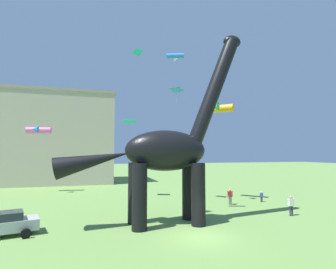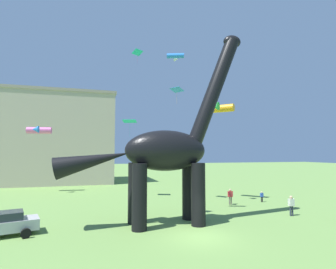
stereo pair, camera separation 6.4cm
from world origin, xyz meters
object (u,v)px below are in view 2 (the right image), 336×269
parked_sedan_left (3,224)px  person_vendor_side (230,195)px  person_strolling_adult (291,204)px  person_watching_child (262,196)px  kite_high_left (130,121)px  kite_far_left (137,52)px  kite_mid_left (38,130)px  kite_drifting (176,57)px  kite_far_right (219,108)px  dinosaur_sculpture (165,151)px  kite_trailing (177,90)px

parked_sedan_left → person_vendor_side: (19.65, 5.56, 0.19)m
person_strolling_adult → parked_sedan_left: bearing=-121.2°
person_watching_child → kite_high_left: kite_high_left is taller
person_vendor_side → person_strolling_adult: (2.57, -5.99, 0.05)m
kite_high_left → person_strolling_adult: bearing=-46.6°
person_watching_child → kite_far_left: kite_far_left is taller
person_watching_child → kite_high_left: 17.64m
person_strolling_adult → kite_mid_left: size_ratio=0.53×
kite_drifting → kite_far_left: 4.08m
kite_far_right → person_watching_child: bearing=-23.6°
kite_far_right → kite_drifting: size_ratio=2.04×
kite_mid_left → person_strolling_adult: bearing=-40.3°
person_watching_child → dinosaur_sculpture: bearing=68.3°
kite_drifting → kite_far_left: kite_drifting is taller
kite_trailing → kite_far_left: 9.48m
kite_trailing → kite_drifting: 6.47m
kite_far_right → kite_drifting: bearing=-143.6°
kite_far_right → kite_trailing: bearing=170.3°
person_vendor_side → kite_far_right: kite_far_right is taller
kite_mid_left → kite_high_left: 13.64m
dinosaur_sculpture → kite_high_left: dinosaur_sculpture is taller
dinosaur_sculpture → kite_drifting: dinosaur_sculpture is taller
person_watching_child → kite_drifting: (-11.04, -3.30, 13.51)m
parked_sedan_left → kite_far_right: (19.58, 7.69, 9.81)m
parked_sedan_left → kite_drifting: kite_drifting is taller
dinosaur_sculpture → person_strolling_adult: bearing=15.8°
parked_sedan_left → kite_far_left: bearing=-8.5°
dinosaur_sculpture → parked_sedan_left: bearing=-162.9°
kite_mid_left → person_watching_child: bearing=-28.8°
kite_high_left → person_watching_child: bearing=-26.0°
person_watching_child → kite_mid_left: size_ratio=0.36×
kite_drifting → kite_far_left: bearing=-157.9°
parked_sedan_left → kite_far_right: 23.21m
kite_drifting → kite_far_left: size_ratio=1.48×
kite_high_left → kite_far_left: size_ratio=1.88×
person_vendor_side → kite_drifting: (-6.98, -2.98, 13.22)m
kite_high_left → kite_drifting: bearing=-74.5°
kite_far_left → person_watching_child: bearing=18.0°
kite_mid_left → parked_sedan_left: bearing=-85.2°
kite_far_left → dinosaur_sculpture: bearing=-29.6°
person_watching_child → kite_far_right: kite_far_right is taller
dinosaur_sculpture → kite_far_right: dinosaur_sculpture is taller
person_vendor_side → person_strolling_adult: size_ratio=0.95×
person_strolling_adult → kite_drifting: (-9.55, 3.01, 13.17)m
parked_sedan_left → kite_drifting: bearing=-3.8°
person_strolling_adult → kite_mid_left: bearing=-160.4°
person_strolling_adult → kite_drifting: bearing=-137.6°
person_vendor_side → kite_mid_left: bearing=86.9°
parked_sedan_left → kite_trailing: 20.71m
person_vendor_side → person_watching_child: bearing=-54.8°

